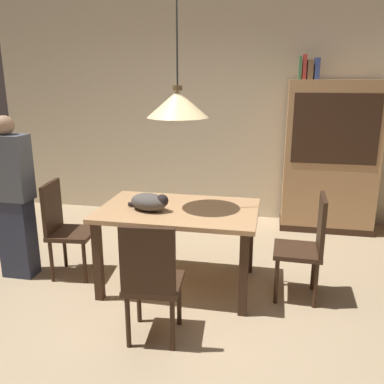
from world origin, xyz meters
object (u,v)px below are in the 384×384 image
Objects in this scene: hutch_bookcase at (330,160)px; book_green_slim at (300,68)px; dining_table at (179,219)px; chair_right_side at (307,243)px; book_red_tall at (304,67)px; book_blue_wide at (317,69)px; chair_left_side at (64,225)px; book_brown_thick at (310,70)px; person_standing at (13,199)px; pendant_lamp at (178,104)px; cat_sleeping at (150,202)px; chair_near_front at (151,278)px.

book_green_slim reaches higher than hutch_bookcase.
dining_table is 1.14m from chair_right_side.
hutch_bookcase is 6.61× the size of book_red_tall.
hutch_bookcase is (1.49, 1.82, 0.24)m from dining_table.
book_blue_wide is at bearing 55.56° from dining_table.
chair_left_side is 3.88× the size of book_brown_thick.
person_standing is at bearing -143.75° from book_green_slim.
dining_table is 1.14m from chair_left_side.
dining_table is at bearing -124.44° from book_blue_wide.
pendant_lamp is at bearing -120.14° from book_green_slim.
cat_sleeping is 2.58m from hutch_bookcase.
person_standing is at bearing 153.83° from chair_near_front.
book_brown_thick is at bearing 88.61° from chair_right_side.
chair_right_side is 0.72× the size of pendant_lamp.
dining_table is 2.57m from book_blue_wide.
book_brown_thick is (2.30, 1.83, 1.45)m from chair_left_side.
book_red_tall is (-0.39, 0.00, 1.10)m from hutch_bookcase.
chair_right_side is 3.88× the size of book_blue_wide.
book_brown_thick is 3.55m from person_standing.
book_brown_thick is at bearing 0.00° from book_green_slim.
person_standing is (-1.57, -0.10, 0.13)m from dining_table.
book_red_tall is (1.11, 1.82, 0.33)m from pendant_lamp.
book_blue_wide reaches higher than cat_sleeping.
book_red_tall reaches higher than chair_near_front.
dining_table is 1.58m from person_standing.
book_blue_wide is (1.25, 1.82, 1.32)m from dining_table.
person_standing is at bearing -179.98° from cat_sleeping.
dining_table is at bearing -120.14° from book_green_slim.
pendant_lamp reaches higher than book_brown_thick.
chair_left_side is (-1.13, 0.87, 0.00)m from chair_near_front.
chair_near_front is at bearing -118.87° from hutch_bookcase.
dining_table is 2.53m from book_brown_thick.
cat_sleeping is at bearing -126.14° from book_brown_thick.
cat_sleeping is 1.55× the size of book_green_slim.
chair_right_side reaches higher than cat_sleeping.
cat_sleeping is at bearing -127.57° from book_blue_wide.
dining_table is 1.08× the size of pendant_lamp.
chair_right_side is 2.35m from book_red_tall.
book_brown_thick reaches higher than chair_near_front.
pendant_lamp reaches higher than dining_table.
chair_left_side reaches higher than dining_table.
pendant_lamp is 1.80m from person_standing.
book_blue_wide is at bearing 0.00° from book_red_tall.
book_green_slim is 1.08× the size of book_blue_wide.
book_red_tall reaches higher than book_green_slim.
book_brown_thick is at bearing 66.62° from chair_near_front.
cat_sleeping is 1.68× the size of book_blue_wide.
hutch_bookcase is at bearing 50.61° from dining_table.
book_brown_thick is at bearing 0.00° from book_red_tall.
chair_right_side is 2.34m from book_green_slim.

